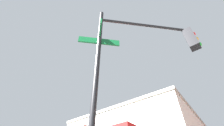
# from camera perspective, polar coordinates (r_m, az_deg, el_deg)

# --- Properties ---
(traffic_signal_near) EXTENTS (2.62, 2.65, 5.45)m
(traffic_signal_near) POSITION_cam_1_polar(r_m,az_deg,el_deg) (4.13, 13.86, 4.99)
(traffic_signal_near) COLOR black
(traffic_signal_near) RESTS_ON ground_plane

